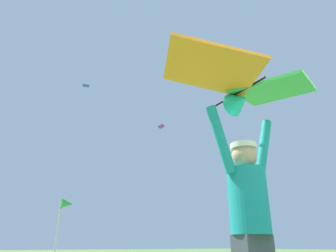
% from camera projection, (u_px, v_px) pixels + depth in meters
% --- Properties ---
extents(kite_flyer_person, '(0.81, 0.36, 1.92)m').
position_uv_depth(kite_flyer_person, '(250.00, 220.00, 2.60)').
color(kite_flyer_person, '#424751').
rests_on(kite_flyer_person, ground).
extents(held_stunt_kite, '(1.87, 1.03, 0.41)m').
position_uv_depth(held_stunt_kite, '(243.00, 86.00, 2.99)').
color(held_stunt_kite, black).
extents(distant_kite_blue_low_left, '(0.87, 0.87, 0.10)m').
position_uv_depth(distant_kite_blue_low_left, '(86.00, 85.00, 30.68)').
color(distant_kite_blue_low_left, blue).
extents(distant_kite_purple_mid_right, '(0.61, 0.58, 0.27)m').
position_uv_depth(distant_kite_purple_mid_right, '(161.00, 126.00, 25.34)').
color(distant_kite_purple_mid_right, purple).
extents(marker_flag, '(0.30, 0.24, 1.76)m').
position_uv_depth(marker_flag, '(65.00, 209.00, 7.05)').
color(marker_flag, silver).
rests_on(marker_flag, ground).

